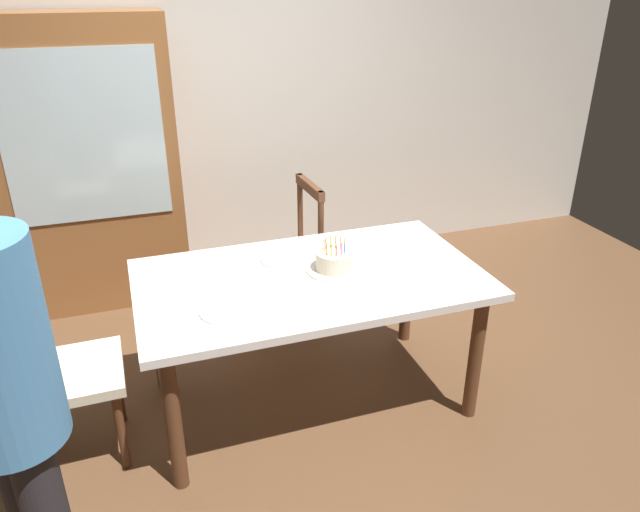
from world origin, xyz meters
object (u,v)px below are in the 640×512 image
(chair_spindle_back, at_px, (285,260))
(person_celebrant, at_px, (7,400))
(plate_far_side, at_px, (282,259))
(plate_near_celebrant, at_px, (225,312))
(dining_table, at_px, (311,291))
(chair_upholstered, at_px, (48,363))
(birthday_cake, at_px, (334,262))
(china_cabinet, at_px, (91,168))

(chair_spindle_back, distance_m, person_celebrant, 2.16)
(plate_far_side, bearing_deg, plate_near_celebrant, -131.25)
(plate_near_celebrant, xyz_separation_m, person_celebrant, (-0.76, -0.62, 0.19))
(dining_table, distance_m, chair_upholstered, 1.24)
(plate_near_celebrant, xyz_separation_m, chair_upholstered, (-0.77, 0.20, -0.23))
(plate_far_side, xyz_separation_m, chair_upholstered, (-1.15, -0.24, -0.23))
(birthday_cake, distance_m, plate_near_celebrant, 0.64)
(dining_table, xyz_separation_m, china_cabinet, (-0.99, 1.56, 0.29))
(chair_upholstered, xyz_separation_m, person_celebrant, (0.01, -0.82, 0.41))
(plate_near_celebrant, xyz_separation_m, chair_spindle_back, (0.56, 1.02, -0.30))
(plate_far_side, height_order, china_cabinet, china_cabinet)
(birthday_cake, distance_m, china_cabinet, 1.92)
(plate_far_side, distance_m, china_cabinet, 1.63)
(dining_table, bearing_deg, china_cabinet, 122.54)
(birthday_cake, xyz_separation_m, chair_upholstered, (-1.36, -0.03, -0.27))
(chair_spindle_back, bearing_deg, dining_table, -96.63)
(dining_table, height_order, plate_far_side, plate_far_side)
(birthday_cake, height_order, plate_near_celebrant, birthday_cake)
(birthday_cake, distance_m, plate_far_side, 0.30)
(dining_table, distance_m, plate_far_side, 0.25)
(plate_far_side, distance_m, chair_spindle_back, 0.68)
(plate_near_celebrant, relative_size, china_cabinet, 0.12)
(dining_table, height_order, chair_upholstered, chair_upholstered)
(chair_spindle_back, relative_size, china_cabinet, 0.50)
(plate_far_side, xyz_separation_m, china_cabinet, (-0.91, 1.34, 0.19))
(plate_near_celebrant, relative_size, chair_upholstered, 0.23)
(chair_upholstered, height_order, person_celebrant, person_celebrant)
(person_celebrant, bearing_deg, birthday_cake, 32.13)
(dining_table, relative_size, birthday_cake, 6.03)
(birthday_cake, relative_size, china_cabinet, 0.15)
(chair_spindle_back, height_order, chair_upholstered, same)
(birthday_cake, bearing_deg, chair_spindle_back, 92.65)
(dining_table, height_order, china_cabinet, china_cabinet)
(birthday_cake, relative_size, chair_upholstered, 0.29)
(chair_spindle_back, height_order, china_cabinet, china_cabinet)
(birthday_cake, distance_m, chair_upholstered, 1.39)
(chair_upholstered, xyz_separation_m, china_cabinet, (0.24, 1.58, 0.42))
(birthday_cake, distance_m, person_celebrant, 1.60)
(dining_table, bearing_deg, birthday_cake, 6.06)
(plate_far_side, bearing_deg, dining_table, -68.70)
(birthday_cake, xyz_separation_m, china_cabinet, (-1.12, 1.54, 0.15))
(dining_table, xyz_separation_m, plate_far_side, (-0.08, 0.22, 0.09))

